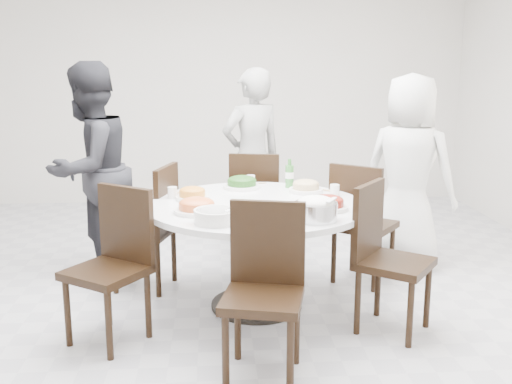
{
  "coord_description": "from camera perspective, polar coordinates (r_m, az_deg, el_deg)",
  "views": [
    {
      "loc": [
        -0.06,
        -4.3,
        1.7
      ],
      "look_at": [
        0.23,
        -0.29,
        0.82
      ],
      "focal_mm": 42.0,
      "sensor_mm": 36.0,
      "label": 1
    }
  ],
  "objects": [
    {
      "name": "floor",
      "position": [
        4.63,
        -3.19,
        -9.25
      ],
      "size": [
        6.0,
        6.0,
        0.01
      ],
      "primitive_type": "cube",
      "color": "#BABABF",
      "rests_on": "ground"
    },
    {
      "name": "wall_back",
      "position": [
        7.31,
        -3.78,
        9.96
      ],
      "size": [
        6.0,
        0.01,
        2.8
      ],
      "primitive_type": "cube",
      "color": "silver",
      "rests_on": "ground"
    },
    {
      "name": "wall_front",
      "position": [
        1.34,
        -1.45,
        -0.66
      ],
      "size": [
        6.0,
        0.01,
        2.8
      ],
      "primitive_type": "cube",
      "color": "silver",
      "rests_on": "ground"
    },
    {
      "name": "dining_table",
      "position": [
        4.19,
        0.05,
        -6.1
      ],
      "size": [
        1.5,
        1.5,
        0.75
      ],
      "primitive_type": "cylinder",
      "color": "white",
      "rests_on": "floor"
    },
    {
      "name": "chair_ne",
      "position": [
        4.73,
        10.27,
        -2.88
      ],
      "size": [
        0.59,
        0.59,
        0.95
      ],
      "primitive_type": "cube",
      "rotation": [
        0.0,
        0.0,
        2.47
      ],
      "color": "black",
      "rests_on": "floor"
    },
    {
      "name": "chair_n",
      "position": [
        5.24,
        0.06,
        -1.19
      ],
      "size": [
        0.49,
        0.49,
        0.95
      ],
      "primitive_type": "cube",
      "rotation": [
        0.0,
        0.0,
        2.95
      ],
      "color": "black",
      "rests_on": "floor"
    },
    {
      "name": "chair_nw",
      "position": [
        4.6,
        -10.63,
        -3.32
      ],
      "size": [
        0.52,
        0.52,
        0.95
      ],
      "primitive_type": "cube",
      "rotation": [
        0.0,
        0.0,
        4.43
      ],
      "color": "black",
      "rests_on": "floor"
    },
    {
      "name": "chair_sw",
      "position": [
        3.76,
        -14.09,
        -7.09
      ],
      "size": [
        0.59,
        0.59,
        0.95
      ],
      "primitive_type": "cube",
      "rotation": [
        0.0,
        0.0,
        5.67
      ],
      "color": "black",
      "rests_on": "floor"
    },
    {
      "name": "chair_s",
      "position": [
        3.25,
        0.63,
        -9.78
      ],
      "size": [
        0.5,
        0.5,
        0.95
      ],
      "primitive_type": "cube",
      "rotation": [
        0.0,
        0.0,
        6.05
      ],
      "color": "black",
      "rests_on": "floor"
    },
    {
      "name": "chair_se",
      "position": [
        3.89,
        13.1,
        -6.34
      ],
      "size": [
        0.59,
        0.59,
        0.95
      ],
      "primitive_type": "cube",
      "rotation": [
        0.0,
        0.0,
        7.21
      ],
      "color": "black",
      "rests_on": "floor"
    },
    {
      "name": "diner_right",
      "position": [
        5.12,
        14.33,
        1.9
      ],
      "size": [
        0.94,
        0.89,
        1.61
      ],
      "primitive_type": "imported",
      "rotation": [
        0.0,
        0.0,
        2.47
      ],
      "color": "silver",
      "rests_on": "floor"
    },
    {
      "name": "diner_middle",
      "position": [
        5.55,
        -0.37,
        3.26
      ],
      "size": [
        0.71,
        0.61,
        1.65
      ],
      "primitive_type": "imported",
      "rotation": [
        0.0,
        0.0,
        3.57
      ],
      "color": "black",
      "rests_on": "floor"
    },
    {
      "name": "diner_left",
      "position": [
        4.96,
        -15.51,
        2.04
      ],
      "size": [
        0.98,
        1.04,
        1.71
      ],
      "primitive_type": "imported",
      "rotation": [
        0.0,
        0.0,
        4.18
      ],
      "color": "black",
      "rests_on": "floor"
    },
    {
      "name": "dish_greens",
      "position": [
        4.57,
        -1.36,
        0.8
      ],
      "size": [
        0.28,
        0.28,
        0.07
      ],
      "primitive_type": "cylinder",
      "color": "white",
      "rests_on": "dining_table"
    },
    {
      "name": "dish_pale",
      "position": [
        4.46,
        4.77,
        0.43
      ],
      "size": [
        0.25,
        0.25,
        0.07
      ],
      "primitive_type": "cylinder",
      "color": "white",
      "rests_on": "dining_table"
    },
    {
      "name": "dish_orange",
      "position": [
        4.22,
        -6.09,
        -0.3
      ],
      "size": [
        0.24,
        0.24,
        0.06
      ],
      "primitive_type": "cylinder",
      "color": "white",
      "rests_on": "dining_table"
    },
    {
      "name": "dish_redbrown",
      "position": [
        3.94,
        6.81,
        -1.19
      ],
      "size": [
        0.27,
        0.27,
        0.07
      ],
      "primitive_type": "cylinder",
      "color": "white",
      "rests_on": "dining_table"
    },
    {
      "name": "dish_tofu",
      "position": [
        3.85,
        -5.67,
        -1.43
      ],
      "size": [
        0.29,
        0.29,
        0.08
      ],
      "primitive_type": "cylinder",
      "color": "white",
      "rests_on": "dining_table"
    },
    {
      "name": "rice_bowl",
      "position": [
        3.67,
        5.72,
        -1.84
      ],
      "size": [
        0.26,
        0.26,
        0.11
      ],
      "primitive_type": "cylinder",
      "color": "silver",
      "rests_on": "dining_table"
    },
    {
      "name": "soup_bowl",
      "position": [
        3.6,
        -3.83,
        -2.31
      ],
      "size": [
        0.27,
        0.27,
        0.08
      ],
      "primitive_type": "cylinder",
      "color": "white",
      "rests_on": "dining_table"
    },
    {
      "name": "beverage_bottle",
      "position": [
        4.59,
        3.21,
        1.79
      ],
      "size": [
        0.06,
        0.06,
        0.22
      ],
      "primitive_type": "cylinder",
      "color": "#30732E",
      "rests_on": "dining_table"
    },
    {
      "name": "tea_cups",
      "position": [
        4.67,
        -0.83,
        1.1
      ],
      "size": [
        0.07,
        0.07,
        0.08
      ],
      "primitive_type": "cylinder",
      "color": "white",
      "rests_on": "dining_table"
    },
    {
      "name": "chopsticks",
      "position": [
        4.75,
        -0.29,
        0.86
      ],
      "size": [
        0.24,
        0.04,
        0.01
      ],
      "primitive_type": null,
      "color": "tan",
      "rests_on": "dining_table"
    }
  ]
}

